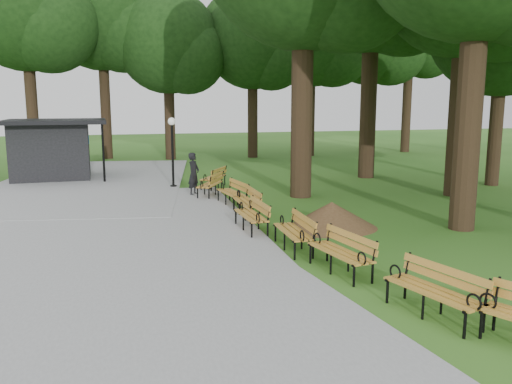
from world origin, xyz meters
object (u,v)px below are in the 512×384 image
object	(u,v)px
dirt_mound	(331,215)
bench_8	(213,178)
person	(194,174)
bench_2	(340,253)
lamp_post	(172,137)
bench_5	(246,202)
lawn_tree_5	(504,21)
kiosk	(51,149)
bench_3	(293,232)
bench_6	(232,193)
bench_4	(251,216)
bench_7	(210,184)
bench_1	(433,292)

from	to	relation	value
dirt_mound	bench_8	world-z (taller)	bench_8
person	bench_2	xyz separation A→B (m)	(1.46, -10.08, -0.38)
lamp_post	dirt_mound	size ratio (longest dim) A/B	1.29
bench_2	bench_5	distance (m)	5.96
bench_5	lawn_tree_5	world-z (taller)	lawn_tree_5
person	kiosk	bearing A→B (deg)	78.61
kiosk	bench_3	xyz separation A→B (m)	(6.81, -14.24, -0.94)
bench_6	lawn_tree_5	bearing A→B (deg)	89.56
kiosk	bench_6	world-z (taller)	kiosk
bench_3	lawn_tree_5	distance (m)	15.10
bench_4	lawn_tree_5	size ratio (longest dim) A/B	0.19
bench_2	bench_7	xyz separation A→B (m)	(-0.89, 9.77, 0.00)
bench_6	bench_7	bearing A→B (deg)	-176.89
person	bench_4	size ratio (longest dim) A/B	0.87
bench_6	bench_5	bearing A→B (deg)	-4.99
bench_2	bench_7	world-z (taller)	same
bench_6	lawn_tree_5	distance (m)	13.56
lamp_post	bench_1	distance (m)	14.94
person	lawn_tree_5	xyz separation A→B (m)	(12.82, -1.08, 6.02)
lamp_post	bench_3	size ratio (longest dim) A/B	1.54
bench_8	bench_2	bearing A→B (deg)	33.76
kiosk	bench_4	distance (m)	13.75
bench_3	bench_6	bearing A→B (deg)	-175.70
bench_7	lamp_post	bearing A→B (deg)	-125.85
bench_1	bench_2	distance (m)	2.56
person	bench_7	size ratio (longest dim) A/B	0.87
lamp_post	bench_7	size ratio (longest dim) A/B	1.54
person	bench_5	world-z (taller)	person
dirt_mound	kiosk	bearing A→B (deg)	124.56
lamp_post	bench_8	size ratio (longest dim) A/B	1.54
dirt_mound	bench_1	world-z (taller)	bench_1
bench_4	bench_6	xyz separation A→B (m)	(0.32, 3.70, 0.00)
dirt_mound	lawn_tree_5	distance (m)	12.97
bench_2	bench_3	size ratio (longest dim) A/B	1.00
dirt_mound	lawn_tree_5	world-z (taller)	lawn_tree_5
bench_1	bench_5	distance (m)	8.50
bench_2	bench_8	world-z (taller)	same
lamp_post	bench_6	world-z (taller)	lamp_post
lamp_post	dirt_mound	xyz separation A→B (m)	(3.46, -8.44, -1.74)
kiosk	bench_7	size ratio (longest dim) A/B	2.32
person	bench_7	bearing A→B (deg)	-83.15
kiosk	bench_1	world-z (taller)	kiosk
person	bench_3	distance (m)	8.24
bench_1	dirt_mound	bearing A→B (deg)	157.43
kiosk	dirt_mound	bearing A→B (deg)	-56.62
person	bench_6	bearing A→B (deg)	-123.19
bench_6	bench_7	xyz separation A→B (m)	(-0.37, 2.09, 0.00)
dirt_mound	bench_6	world-z (taller)	bench_6
bench_1	bench_4	distance (m)	6.63
bench_2	bench_3	bearing A→B (deg)	-179.11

